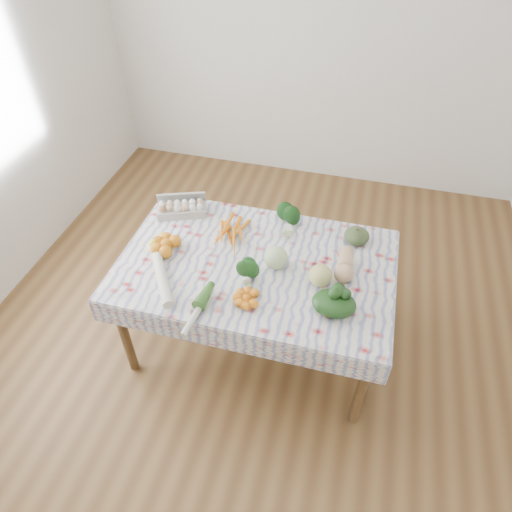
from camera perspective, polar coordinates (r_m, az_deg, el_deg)
ground at (r=3.34m, az=0.00°, el=-10.27°), size 4.50×4.50×0.00m
wall_back at (r=4.39m, az=8.41°, el=25.88°), size 4.00×0.04×2.80m
dining_table at (r=2.82m, az=0.00°, el=-2.09°), size 1.60×1.00×0.75m
tablecloth at (r=2.77m, az=0.00°, el=-0.96°), size 1.66×1.06×0.01m
egg_carton at (r=3.13m, az=-9.27°, el=5.76°), size 0.35×0.24×0.09m
carrot_bunch at (r=2.92m, az=-3.35°, el=2.55°), size 0.26×0.24×0.04m
kale_bunch at (r=2.97m, az=4.33°, el=4.55°), size 0.17×0.15×0.14m
kabocha_squash at (r=2.94m, az=12.47°, el=2.48°), size 0.20×0.20×0.10m
cabbage at (r=2.70m, az=2.50°, el=-0.20°), size 0.19×0.19×0.14m
butternut_squash at (r=2.72m, az=11.06°, el=-1.03°), size 0.12×0.26×0.12m
orange_cluster at (r=2.88m, az=-11.19°, el=1.40°), size 0.29×0.29×0.08m
broccoli at (r=2.63m, az=-1.31°, el=-2.25°), size 0.17×0.17×0.10m
mandarin_cluster at (r=2.54m, az=-1.13°, el=-5.22°), size 0.21×0.21×0.06m
grapefruit at (r=2.62m, az=8.06°, el=-2.41°), size 0.17×0.17×0.13m
spinach_bag at (r=2.51m, az=9.72°, el=-5.85°), size 0.28×0.25×0.11m
daikon at (r=2.68m, az=-11.64°, el=-2.84°), size 0.29×0.40×0.06m
leek at (r=2.51m, az=-7.28°, el=-6.72°), size 0.07×0.36×0.04m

